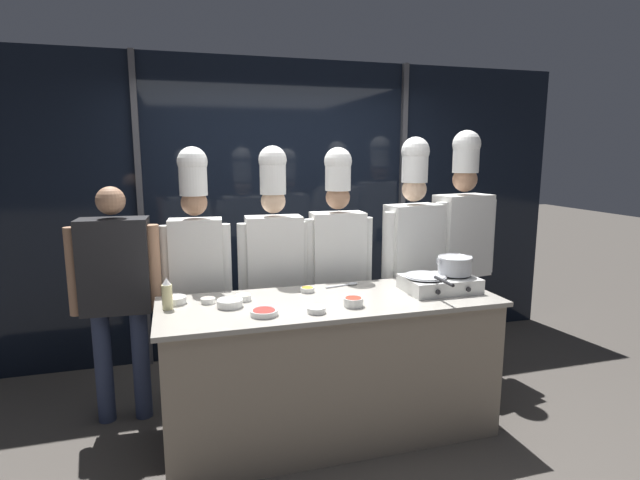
{
  "coord_description": "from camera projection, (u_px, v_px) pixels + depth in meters",
  "views": [
    {
      "loc": [
        -0.95,
        -2.97,
        1.88
      ],
      "look_at": [
        0.0,
        0.25,
        1.28
      ],
      "focal_mm": 28.0,
      "sensor_mm": 36.0,
      "label": 1
    }
  ],
  "objects": [
    {
      "name": "prep_bowl_bell_pepper",
      "position": [
        264.0,
        312.0,
        2.92
      ],
      "size": [
        0.17,
        0.17,
        0.04
      ],
      "color": "white",
      "rests_on": "demo_counter"
    },
    {
      "name": "prep_bowl_rice",
      "position": [
        316.0,
        309.0,
        2.96
      ],
      "size": [
        0.11,
        0.11,
        0.04
      ],
      "color": "white",
      "rests_on": "demo_counter"
    },
    {
      "name": "person_guest",
      "position": [
        116.0,
        283.0,
        3.39
      ],
      "size": [
        0.6,
        0.26,
        1.65
      ],
      "rotation": [
        0.0,
        0.0,
        3.08
      ],
      "color": "#2D3856",
      "rests_on": "ground_plane"
    },
    {
      "name": "portable_stove",
      "position": [
        439.0,
        283.0,
        3.43
      ],
      "size": [
        0.49,
        0.36,
        0.11
      ],
      "color": "silver",
      "rests_on": "demo_counter"
    },
    {
      "name": "frying_pan",
      "position": [
        425.0,
        274.0,
        3.38
      ],
      "size": [
        0.29,
        0.5,
        0.04
      ],
      "color": "#ADAFB5",
      "rests_on": "portable_stove"
    },
    {
      "name": "squeeze_bottle_oil",
      "position": [
        167.0,
        294.0,
        3.02
      ],
      "size": [
        0.06,
        0.06,
        0.2
      ],
      "color": "beige",
      "rests_on": "demo_counter"
    },
    {
      "name": "prep_bowl_carrots",
      "position": [
        307.0,
        289.0,
        3.4
      ],
      "size": [
        0.1,
        0.1,
        0.03
      ],
      "color": "white",
      "rests_on": "demo_counter"
    },
    {
      "name": "demo_counter",
      "position": [
        331.0,
        367.0,
        3.32
      ],
      "size": [
        2.2,
        0.77,
        0.93
      ],
      "color": "gray",
      "rests_on": "ground_plane"
    },
    {
      "name": "chef_line",
      "position": [
        338.0,
        251.0,
        3.89
      ],
      "size": [
        0.54,
        0.23,
        1.91
      ],
      "rotation": [
        0.0,
        0.0,
        3.1
      ],
      "color": "#2D3856",
      "rests_on": "ground_plane"
    },
    {
      "name": "stock_pot",
      "position": [
        455.0,
        265.0,
        3.44
      ],
      "size": [
        0.26,
        0.23,
        0.12
      ],
      "color": "#B7BABF",
      "rests_on": "portable_stove"
    },
    {
      "name": "prep_bowl_noodles",
      "position": [
        230.0,
        303.0,
        3.07
      ],
      "size": [
        0.16,
        0.16,
        0.05
      ],
      "color": "white",
      "rests_on": "demo_counter"
    },
    {
      "name": "prep_bowl_shrimp",
      "position": [
        208.0,
        300.0,
        3.15
      ],
      "size": [
        0.09,
        0.09,
        0.03
      ],
      "color": "white",
      "rests_on": "demo_counter"
    },
    {
      "name": "chef_pastry",
      "position": [
        413.0,
        243.0,
        3.99
      ],
      "size": [
        0.56,
        0.28,
        1.99
      ],
      "rotation": [
        0.0,
        0.0,
        3.28
      ],
      "color": "#4C4C51",
      "rests_on": "ground_plane"
    },
    {
      "name": "serving_spoon_slotted",
      "position": [
        348.0,
        284.0,
        3.58
      ],
      "size": [
        0.26,
        0.08,
        0.02
      ],
      "color": "#B2B5BA",
      "rests_on": "demo_counter"
    },
    {
      "name": "chef_head",
      "position": [
        196.0,
        256.0,
        3.6
      ],
      "size": [
        0.49,
        0.23,
        1.91
      ],
      "rotation": [
        0.0,
        0.0,
        3.05
      ],
      "color": "#2D3856",
      "rests_on": "ground_plane"
    },
    {
      "name": "prep_bowl_chili_flakes",
      "position": [
        353.0,
        301.0,
        3.09
      ],
      "size": [
        0.13,
        0.13,
        0.06
      ],
      "color": "white",
      "rests_on": "demo_counter"
    },
    {
      "name": "chef_apprentice",
      "position": [
        462.0,
        236.0,
        4.19
      ],
      "size": [
        0.61,
        0.32,
        2.05
      ],
      "rotation": [
        0.0,
        0.0,
        3.32
      ],
      "color": "#2D3856",
      "rests_on": "ground_plane"
    },
    {
      "name": "window_wall_back",
      "position": [
        280.0,
        209.0,
        4.64
      ],
      "size": [
        5.74,
        0.09,
        2.7
      ],
      "color": "black",
      "rests_on": "ground_plane"
    },
    {
      "name": "ground_plane",
      "position": [
        330.0,
        431.0,
        3.4
      ],
      "size": [
        24.0,
        24.0,
        0.0
      ],
      "primitive_type": "plane",
      "color": "#47423D"
    },
    {
      "name": "chef_sous",
      "position": [
        274.0,
        255.0,
        3.79
      ],
      "size": [
        0.56,
        0.24,
        1.92
      ],
      "rotation": [
        0.0,
        0.0,
        3.08
      ],
      "color": "#4C4C51",
      "rests_on": "ground_plane"
    },
    {
      "name": "prep_bowl_ginger",
      "position": [
        243.0,
        297.0,
        3.21
      ],
      "size": [
        0.11,
        0.11,
        0.04
      ],
      "color": "white",
      "rests_on": "demo_counter"
    },
    {
      "name": "prep_bowl_chicken",
      "position": [
        175.0,
        300.0,
        3.14
      ],
      "size": [
        0.14,
        0.14,
        0.05
      ],
      "color": "white",
      "rests_on": "demo_counter"
    }
  ]
}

